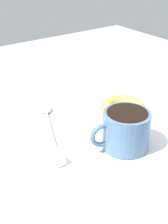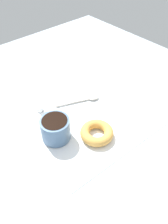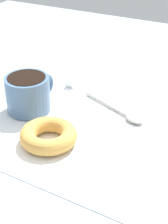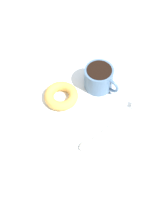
{
  "view_description": "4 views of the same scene",
  "coord_description": "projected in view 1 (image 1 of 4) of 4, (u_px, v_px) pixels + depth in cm",
  "views": [
    {
      "loc": [
        -41.36,
        29.96,
        32.12
      ],
      "look_at": [
        2.37,
        -1.33,
        2.3
      ],
      "focal_mm": 50.0,
      "sensor_mm": 36.0,
      "label": 1
    },
    {
      "loc": [
        -29.19,
        -37.12,
        48.94
      ],
      "look_at": [
        2.37,
        -1.33,
        2.3
      ],
      "focal_mm": 35.0,
      "sensor_mm": 36.0,
      "label": 2
    },
    {
      "loc": [
        27.65,
        -51.65,
        36.74
      ],
      "look_at": [
        2.37,
        -1.33,
        2.3
      ],
      "focal_mm": 60.0,
      "sensor_mm": 36.0,
      "label": 3
    },
    {
      "loc": [
        41.88,
        17.84,
        72.25
      ],
      "look_at": [
        2.37,
        -1.33,
        2.3
      ],
      "focal_mm": 50.0,
      "sensor_mm": 36.0,
      "label": 4
    }
  ],
  "objects": [
    {
      "name": "ground_plane",
      "position": [
        86.0,
        133.0,
        0.61
      ],
      "size": [
        120.0,
        120.0,
        2.0
      ],
      "primitive_type": "cube",
      "color": "#99A8B7"
    },
    {
      "name": "spoon",
      "position": [
        47.0,
        114.0,
        0.64
      ],
      "size": [
        14.34,
        7.12,
        0.9
      ],
      "color": "#B7B2A8",
      "rests_on": "napkin"
    },
    {
      "name": "donut",
      "position": [
        124.0,
        109.0,
        0.64
      ],
      "size": [
        9.49,
        9.49,
        2.68
      ],
      "primitive_type": "torus",
      "color": "gold",
      "rests_on": "napkin"
    },
    {
      "name": "sugar_cube",
      "position": [
        58.0,
        159.0,
        0.5
      ],
      "size": [
        1.85,
        1.85,
        1.85
      ],
      "primitive_type": "cube",
      "color": "white",
      "rests_on": "napkin"
    },
    {
      "name": "napkin",
      "position": [
        84.0,
        121.0,
        0.63
      ],
      "size": [
        37.54,
        37.54,
        0.3
      ],
      "primitive_type": "cube",
      "rotation": [
        0.0,
        0.0,
        -0.06
      ],
      "color": "white",
      "rests_on": "ground_plane"
    },
    {
      "name": "coffee_cup",
      "position": [
        125.0,
        129.0,
        0.53
      ],
      "size": [
        8.16,
        10.77,
        6.74
      ],
      "color": "slate",
      "rests_on": "napkin"
    }
  ]
}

